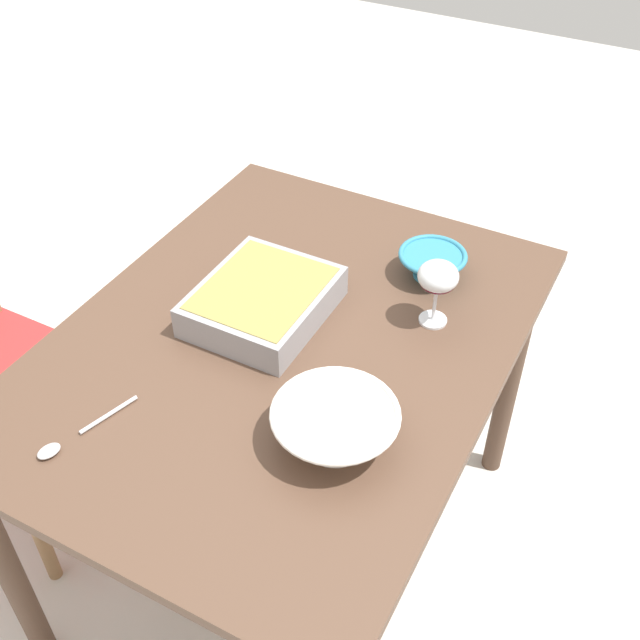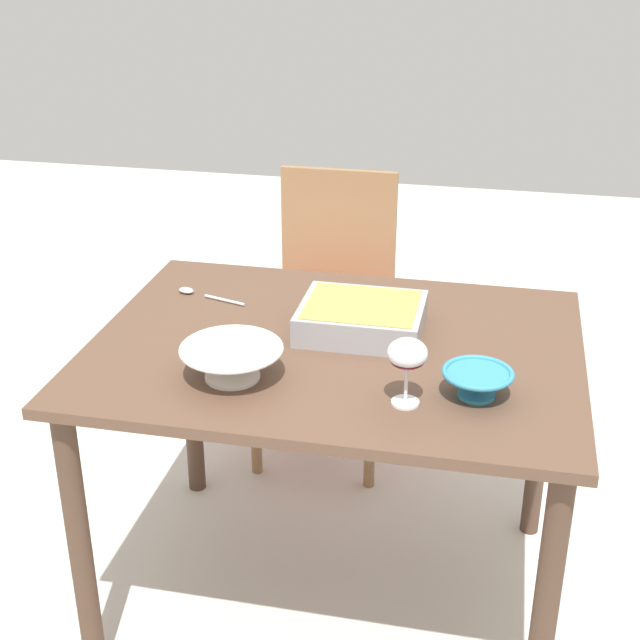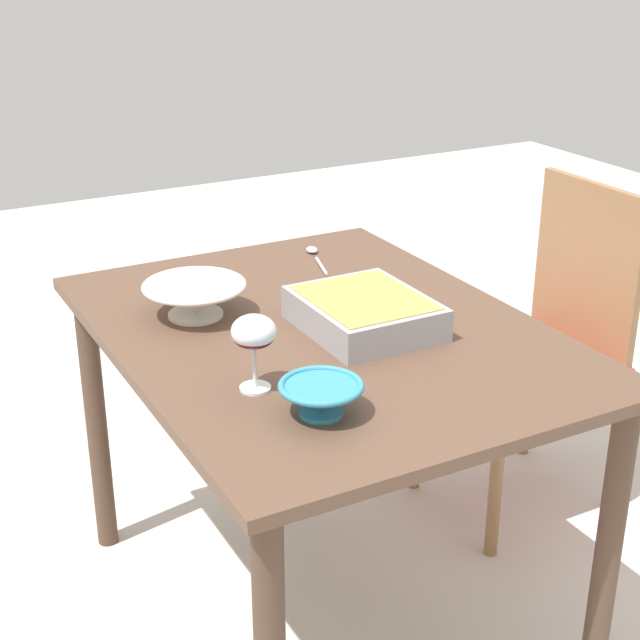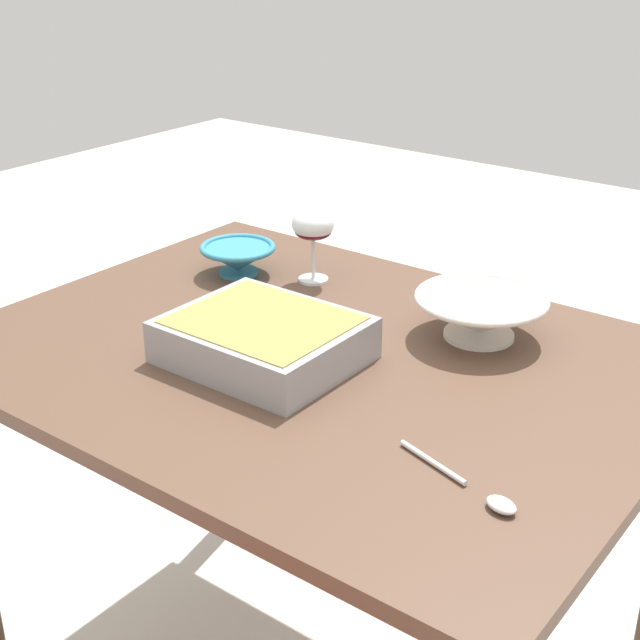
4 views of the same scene
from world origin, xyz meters
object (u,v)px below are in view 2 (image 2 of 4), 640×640
at_px(serving_spoon, 198,293).
at_px(small_bowl, 477,381).
at_px(chair, 331,303).
at_px(mixing_bowl, 232,360).
at_px(dining_table, 335,381).
at_px(casserole_dish, 362,316).
at_px(wine_glass, 407,357).

bearing_deg(serving_spoon, small_bowl, 152.78).
relative_size(chair, mixing_bowl, 4.02).
xyz_separation_m(dining_table, casserole_dish, (-0.05, -0.08, 0.15)).
xyz_separation_m(wine_glass, small_bowl, (-0.15, -0.06, -0.08)).
xyz_separation_m(chair, wine_glass, (-0.38, 1.07, 0.38)).
bearing_deg(wine_glass, mixing_bowl, -4.85).
distance_m(mixing_bowl, small_bowl, 0.54).
bearing_deg(serving_spoon, chair, -112.13).
bearing_deg(casserole_dish, serving_spoon, -15.24).
bearing_deg(chair, dining_table, 102.07).
xyz_separation_m(wine_glass, serving_spoon, (0.62, -0.46, -0.11)).
bearing_deg(serving_spoon, casserole_dish, 164.76).
bearing_deg(small_bowl, serving_spoon, -27.22).
bearing_deg(serving_spoon, mixing_bowl, 118.29).
relative_size(dining_table, chair, 1.26).
relative_size(wine_glass, casserole_dish, 0.50).
height_order(chair, serving_spoon, chair).
relative_size(dining_table, wine_glass, 7.74).
relative_size(dining_table, casserole_dish, 3.90).
relative_size(chair, casserole_dish, 3.10).
height_order(mixing_bowl, serving_spoon, mixing_bowl).
distance_m(dining_table, casserole_dish, 0.17).
relative_size(chair, small_bowl, 6.02).
distance_m(wine_glass, mixing_bowl, 0.40).
distance_m(wine_glass, serving_spoon, 0.78).
height_order(casserole_dish, small_bowl, casserole_dish).
bearing_deg(dining_table, mixing_bowl, 48.80).
height_order(wine_glass, mixing_bowl, wine_glass).
bearing_deg(small_bowl, wine_glass, 23.39).
distance_m(small_bowl, serving_spoon, 0.87).
relative_size(wine_glass, serving_spoon, 0.73).
height_order(dining_table, chair, chair).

